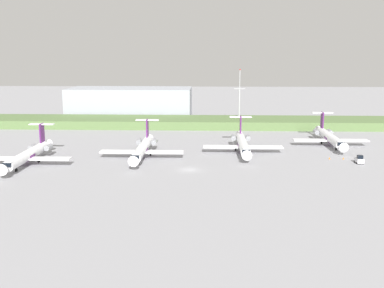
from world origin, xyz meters
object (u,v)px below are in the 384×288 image
object	(u,v)px
safety_cone_front_marker	(330,158)
safety_cone_rear_marker	(357,158)
regional_jet_fourth	(330,137)
regional_jet_nearest	(28,154)
safety_cone_mid_marker	(343,158)
baggage_tug	(359,160)
regional_jet_second	(143,148)
regional_jet_third	(243,143)
antenna_mast	(239,102)

from	to	relation	value
safety_cone_front_marker	safety_cone_rear_marker	bearing A→B (deg)	1.94
regional_jet_fourth	safety_cone_front_marker	size ratio (longest dim) A/B	56.36
regional_jet_nearest	safety_cone_mid_marker	size ratio (longest dim) A/B	56.36
regional_jet_fourth	baggage_tug	xyz separation A→B (m)	(1.60, -24.20, -1.53)
safety_cone_mid_marker	safety_cone_front_marker	bearing A→B (deg)	-178.37
regional_jet_second	baggage_tug	distance (m)	57.81
regional_jet_nearest	baggage_tug	distance (m)	86.04
safety_cone_mid_marker	regional_jet_fourth	bearing A→B (deg)	86.66
regional_jet_third	antenna_mast	world-z (taller)	antenna_mast
regional_jet_nearest	regional_jet_second	xyz separation A→B (m)	(28.40, 9.16, 0.00)
regional_jet_nearest	safety_cone_mid_marker	bearing A→B (deg)	5.78
baggage_tug	safety_cone_mid_marker	distance (m)	5.42
safety_cone_front_marker	regional_jet_second	bearing A→B (deg)	179.05
antenna_mast	safety_cone_mid_marker	world-z (taller)	antenna_mast
baggage_tug	regional_jet_third	bearing A→B (deg)	156.06
regional_jet_nearest	antenna_mast	xyz separation A→B (m)	(58.57, 66.49, 6.68)
antenna_mast	safety_cone_mid_marker	distance (m)	63.71
regional_jet_second	regional_jet_fourth	distance (m)	59.03
safety_cone_front_marker	safety_cone_mid_marker	bearing A→B (deg)	1.63
regional_jet_nearest	antenna_mast	size ratio (longest dim) A/B	1.40
regional_jet_third	safety_cone_mid_marker	distance (m)	28.10
regional_jet_third	baggage_tug	bearing A→B (deg)	-23.94
safety_cone_rear_marker	baggage_tug	bearing A→B (deg)	-102.17
antenna_mast	baggage_tug	world-z (taller)	antenna_mast
regional_jet_third	safety_cone_rear_marker	xyz separation A→B (m)	(30.47, -8.31, -2.26)
baggage_tug	safety_cone_front_marker	size ratio (longest dim) A/B	5.82
regional_jet_fourth	antenna_mast	bearing A→B (deg)	123.80
regional_jet_fourth	antenna_mast	size ratio (longest dim) A/B	1.40
regional_jet_second	safety_cone_rear_marker	size ratio (longest dim) A/B	56.36
regional_jet_third	safety_cone_mid_marker	size ratio (longest dim) A/B	56.36
regional_jet_fourth	safety_cone_rear_marker	world-z (taller)	regional_jet_fourth
regional_jet_second	regional_jet_third	xyz separation A→B (m)	(28.10, 7.72, 0.00)
regional_jet_nearest	regional_jet_second	world-z (taller)	same
regional_jet_second	antenna_mast	size ratio (longest dim) A/B	1.40
regional_jet_second	regional_jet_nearest	bearing A→B (deg)	-162.13
antenna_mast	safety_cone_rear_marker	bearing A→B (deg)	-63.89
regional_jet_third	regional_jet_second	bearing A→B (deg)	-164.65
safety_cone_mid_marker	baggage_tug	bearing A→B (deg)	-59.31
regional_jet_third	safety_cone_front_marker	world-z (taller)	regional_jet_third
safety_cone_front_marker	safety_cone_mid_marker	distance (m)	3.74
regional_jet_nearest	safety_cone_rear_marker	bearing A→B (deg)	5.62
regional_jet_second	safety_cone_front_marker	bearing A→B (deg)	-0.95
regional_jet_nearest	regional_jet_third	size ratio (longest dim) A/B	1.00
regional_jet_second	regional_jet_third	size ratio (longest dim) A/B	1.00
regional_jet_third	regional_jet_fourth	distance (m)	29.98
antenna_mast	safety_cone_mid_marker	xyz separation A→B (m)	(24.62, -58.08, -8.94)
baggage_tug	safety_cone_mid_marker	world-z (taller)	baggage_tug
antenna_mast	safety_cone_front_marker	bearing A→B (deg)	-70.25
safety_cone_front_marker	safety_cone_rear_marker	distance (m)	7.51
safety_cone_front_marker	safety_cone_mid_marker	size ratio (longest dim) A/B	1.00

